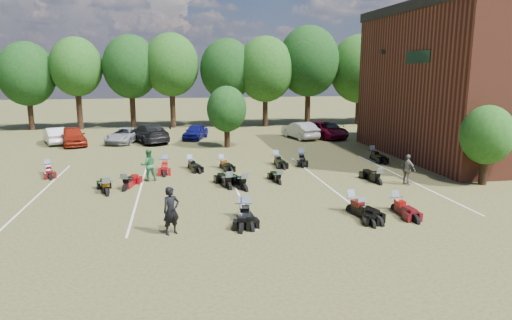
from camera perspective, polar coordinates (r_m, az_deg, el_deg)
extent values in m
plane|color=brown|center=(22.57, 5.88, -4.82)|extent=(160.00, 160.00, 0.00)
imported|color=maroon|center=(40.72, -21.97, 2.78)|extent=(3.20, 4.90, 1.55)
imported|color=silver|center=(42.19, -23.82, 2.81)|extent=(2.90, 4.49, 1.40)
imported|color=gray|center=(40.72, -16.18, 2.97)|extent=(3.27, 5.02, 1.29)
imported|color=black|center=(40.42, -13.29, 3.29)|extent=(4.24, 5.95, 1.60)
imported|color=#0B0C52|center=(41.58, -7.59, 3.51)|extent=(2.77, 4.17, 1.32)
imported|color=silver|center=(41.75, 5.54, 3.72)|extent=(2.62, 4.84, 1.51)
imported|color=#540417|center=(42.41, 8.47, 3.74)|extent=(4.12, 5.80, 1.47)
imported|color=#3A393E|center=(43.67, 8.93, 3.83)|extent=(1.91, 4.50, 1.29)
imported|color=black|center=(17.82, -10.56, -6.25)|extent=(0.81, 0.71, 1.87)
imported|color=#296F3E|center=(26.48, -13.31, -0.61)|extent=(1.02, 0.87, 1.83)
imported|color=#5F5C51|center=(26.26, 18.41, -1.15)|extent=(0.83, 1.07, 1.69)
cube|color=black|center=(36.27, 15.50, 12.91)|extent=(0.30, 0.40, 0.30)
cube|color=black|center=(31.85, 19.55, 12.04)|extent=(0.06, 3.00, 0.80)
cylinder|color=black|center=(52.22, -26.73, 5.52)|extent=(0.58, 0.58, 4.08)
ellipsoid|color=#1E4C19|center=(52.05, -27.16, 10.21)|extent=(6.00, 6.00, 6.90)
cylinder|color=black|center=(51.01, -21.33, 5.84)|extent=(0.58, 0.58, 4.08)
ellipsoid|color=#1E4C19|center=(50.84, -21.68, 10.65)|extent=(6.00, 6.00, 6.90)
cylinder|color=black|center=(50.27, -15.71, 6.12)|extent=(0.57, 0.58, 4.08)
ellipsoid|color=#1E4C19|center=(50.09, -15.98, 11.01)|extent=(6.00, 6.00, 6.90)
cylinder|color=black|center=(50.02, -9.97, 6.35)|extent=(0.57, 0.58, 4.08)
ellipsoid|color=#1E4C19|center=(49.84, -10.14, 11.27)|extent=(6.00, 6.00, 6.90)
cylinder|color=black|center=(50.27, -4.23, 6.51)|extent=(0.58, 0.58, 4.08)
ellipsoid|color=#1E4C19|center=(50.09, -4.30, 11.41)|extent=(6.00, 6.00, 6.90)
cylinder|color=black|center=(51.01, 1.40, 6.61)|extent=(0.57, 0.58, 4.08)
ellipsoid|color=#1E4C19|center=(50.83, 1.43, 11.44)|extent=(6.00, 6.00, 6.90)
cylinder|color=black|center=(52.22, 6.83, 6.64)|extent=(0.57, 0.58, 4.08)
ellipsoid|color=#1E4C19|center=(52.04, 6.94, 11.36)|extent=(6.00, 6.00, 6.90)
cylinder|color=black|center=(53.86, 11.96, 6.62)|extent=(0.57, 0.58, 4.08)
ellipsoid|color=#1E4C19|center=(53.70, 12.16, 11.19)|extent=(6.00, 6.00, 6.90)
cylinder|color=black|center=(55.91, 16.76, 6.55)|extent=(0.58, 0.58, 4.08)
ellipsoid|color=#1E4C19|center=(55.75, 17.01, 10.95)|extent=(6.00, 6.00, 6.90)
cylinder|color=black|center=(58.32, 21.19, 6.45)|extent=(0.58, 0.58, 4.08)
ellipsoid|color=#1E4C19|center=(58.17, 21.49, 10.66)|extent=(6.00, 6.00, 6.90)
cylinder|color=black|center=(27.89, 26.57, -1.04)|extent=(0.24, 0.24, 1.71)
sphere|color=#1E4C19|center=(27.59, 26.92, 2.82)|extent=(2.80, 2.80, 2.80)
cylinder|color=black|center=(36.94, -3.64, 3.06)|extent=(0.24, 0.24, 1.90)
sphere|color=#1E4C19|center=(36.69, -3.68, 6.39)|extent=(3.20, 3.20, 3.20)
cube|color=silver|center=(25.63, -25.53, -3.92)|extent=(0.10, 14.00, 0.01)
cube|color=silver|center=(24.73, -14.30, -3.67)|extent=(0.10, 14.00, 0.01)
cube|color=silver|center=(24.83, -2.70, -3.26)|extent=(0.10, 14.00, 0.01)
cube|color=silver|center=(25.91, 8.34, -2.75)|extent=(0.10, 14.00, 0.01)
cube|color=silver|center=(27.86, 18.17, -2.20)|extent=(0.10, 14.00, 0.01)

